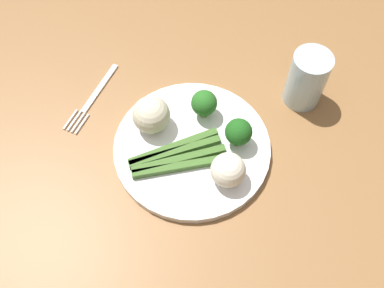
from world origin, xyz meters
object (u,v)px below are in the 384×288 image
object	(u,v)px
plate	(192,148)
dining_table	(177,184)
broccoli_front_left	(204,103)
cauliflower_outer_edge	(151,115)
cauliflower_near_fork	(228,170)
fork	(93,98)
water_glass	(307,79)
asparagus_bundle	(177,157)
broccoli_front	(239,132)

from	to	relation	value
plate	dining_table	bearing A→B (deg)	49.79
broccoli_front_left	cauliflower_outer_edge	distance (m)	0.09
dining_table	cauliflower_near_fork	world-z (taller)	cauliflower_near_fork
dining_table	broccoli_front_left	xyz separation A→B (m)	(-0.02, -0.09, 0.15)
fork	water_glass	size ratio (longest dim) A/B	1.55
fork	asparagus_bundle	bearing A→B (deg)	74.36
broccoli_front_left	plate	bearing A→B (deg)	91.81
cauliflower_outer_edge	cauliflower_near_fork	bearing A→B (deg)	160.38
dining_table	broccoli_front_left	distance (m)	0.18
broccoli_front	cauliflower_near_fork	xyz separation A→B (m)	(-0.00, 0.07, -0.00)
asparagus_bundle	cauliflower_near_fork	world-z (taller)	cauliflower_near_fork
asparagus_bundle	cauliflower_near_fork	bearing A→B (deg)	-40.66
cauliflower_outer_edge	plate	bearing A→B (deg)	168.69
asparagus_bundle	water_glass	world-z (taller)	water_glass
dining_table	fork	bearing A→B (deg)	-19.42
cauliflower_outer_edge	broccoli_front	bearing A→B (deg)	-173.79
broccoli_front_left	cauliflower_near_fork	distance (m)	0.13
asparagus_bundle	cauliflower_outer_edge	distance (m)	0.08
cauliflower_outer_edge	dining_table	bearing A→B (deg)	144.50
broccoli_front_left	cauliflower_near_fork	world-z (taller)	cauliflower_near_fork
dining_table	cauliflower_near_fork	xyz separation A→B (m)	(-0.09, 0.01, 0.14)
plate	asparagus_bundle	xyz separation A→B (m)	(0.01, 0.03, 0.01)
water_glass	broccoli_front_left	bearing A→B (deg)	34.14
fork	cauliflower_near_fork	bearing A→B (deg)	79.11
dining_table	plate	xyz separation A→B (m)	(-0.02, -0.02, 0.11)
broccoli_front_left	fork	world-z (taller)	broccoli_front_left
asparagus_bundle	fork	bearing A→B (deg)	123.36
asparagus_bundle	broccoli_front_left	world-z (taller)	broccoli_front_left
asparagus_bundle	cauliflower_outer_edge	xyz separation A→B (m)	(0.06, -0.05, 0.03)
plate	cauliflower_near_fork	xyz separation A→B (m)	(-0.07, 0.04, 0.04)
cauliflower_near_fork	fork	xyz separation A→B (m)	(0.28, -0.08, -0.04)
plate	fork	distance (m)	0.21
fork	dining_table	bearing A→B (deg)	75.43
broccoli_front_left	water_glass	bearing A→B (deg)	-145.86
asparagus_bundle	broccoli_front	xyz separation A→B (m)	(-0.08, -0.06, 0.03)
water_glass	plate	bearing A→B (deg)	48.63
plate	cauliflower_outer_edge	xyz separation A→B (m)	(0.08, -0.02, 0.04)
asparagus_bundle	fork	size ratio (longest dim) A/B	0.93
plate	cauliflower_outer_edge	size ratio (longest dim) A/B	4.15
broccoli_front_left	water_glass	distance (m)	0.18
cauliflower_outer_edge	water_glass	size ratio (longest dim) A/B	0.60
cauliflower_near_fork	water_glass	size ratio (longest dim) A/B	0.53
cauliflower_outer_edge	broccoli_front_left	bearing A→B (deg)	-145.48
plate	cauliflower_outer_edge	bearing A→B (deg)	-11.31
water_glass	asparagus_bundle	bearing A→B (deg)	50.83
cauliflower_outer_edge	water_glass	distance (m)	0.28
fork	water_glass	world-z (taller)	water_glass
broccoli_front	broccoli_front_left	bearing A→B (deg)	-26.72
broccoli_front_left	asparagus_bundle	bearing A→B (deg)	82.98
plate	water_glass	world-z (taller)	water_glass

